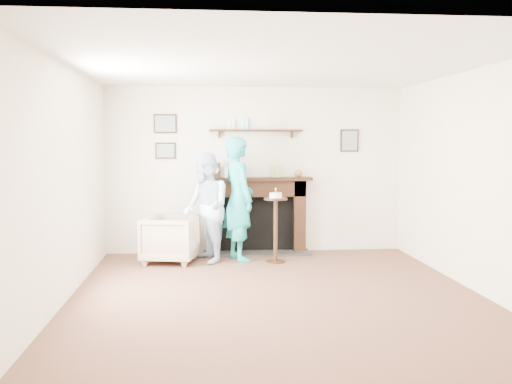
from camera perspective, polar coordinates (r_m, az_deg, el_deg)
ground at (r=6.40m, az=2.04°, el=-10.21°), size 5.00×5.00×0.00m
room_shell at (r=6.86m, az=1.33°, el=4.54°), size 4.54×5.02×2.52m
armchair at (r=8.12m, az=-8.49°, el=-6.97°), size 0.86×0.84×0.66m
man at (r=8.08m, az=-4.97°, el=-6.99°), size 0.80×0.90×1.54m
woman at (r=8.19m, az=-1.75°, el=-6.81°), size 0.61×0.74×1.76m
pedestal_table at (r=7.94m, az=1.97°, el=-2.50°), size 0.33×0.33×1.04m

